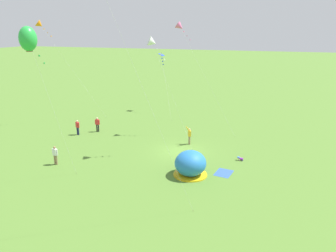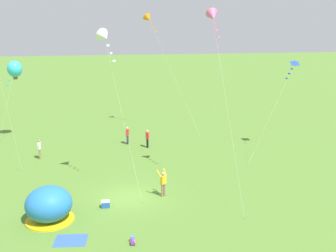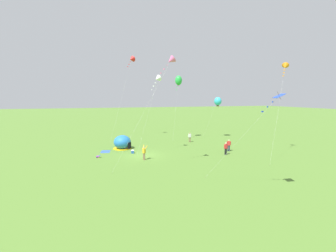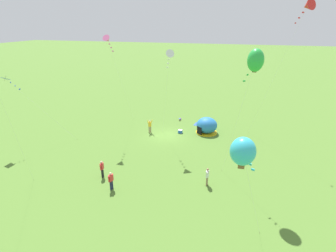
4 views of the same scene
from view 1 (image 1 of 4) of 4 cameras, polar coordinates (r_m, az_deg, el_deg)
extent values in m
plane|color=#517A2D|center=(32.47, 2.10, -4.44)|extent=(300.00, 300.00, 0.00)
ellipsoid|color=#2672BF|center=(27.14, 3.93, -6.49)|extent=(2.70, 2.60, 2.10)
cylinder|color=yellow|center=(27.55, 3.89, -8.40)|extent=(2.81, 2.81, 0.10)
cube|color=black|center=(28.30, 2.40, -6.56)|extent=(0.69, 0.60, 1.10)
cube|color=#3359A5|center=(28.23, 9.67, -8.06)|extent=(1.88, 1.55, 0.01)
cube|color=#2659B2|center=(30.68, 3.51, -5.39)|extent=(0.54, 0.38, 0.38)
cube|color=white|center=(30.60, 3.52, -5.01)|extent=(0.55, 0.39, 0.06)
cylinder|color=purple|center=(30.97, 12.63, -5.61)|extent=(0.25, 0.34, 0.22)
sphere|color=beige|center=(31.00, 12.16, -5.49)|extent=(0.19, 0.19, 0.19)
cylinder|color=#3F72CC|center=(30.97, 12.17, -5.34)|extent=(0.24, 0.24, 0.06)
cylinder|color=beige|center=(30.93, 12.36, -5.79)|extent=(0.07, 0.07, 0.17)
cylinder|color=beige|center=(31.11, 12.44, -5.66)|extent=(0.07, 0.07, 0.17)
cylinder|color=navy|center=(30.91, 12.80, -5.87)|extent=(0.09, 0.09, 0.13)
cylinder|color=navy|center=(31.06, 12.86, -5.77)|extent=(0.09, 0.09, 0.13)
cylinder|color=black|center=(39.20, -12.02, -0.36)|extent=(0.15, 0.15, 0.88)
cylinder|color=black|center=(39.29, -12.28, -0.34)|extent=(0.15, 0.15, 0.88)
cube|color=red|center=(39.04, -12.22, 0.69)|extent=(0.28, 0.40, 0.60)
sphere|color=beige|center=(38.92, -12.25, 1.30)|extent=(0.22, 0.22, 0.22)
cylinder|color=red|center=(38.94, -11.88, 0.67)|extent=(0.09, 0.09, 0.58)
cylinder|color=red|center=(39.14, -12.55, 0.71)|extent=(0.09, 0.09, 0.58)
cylinder|color=#1E2347|center=(38.59, -15.33, -0.87)|extent=(0.15, 0.15, 0.88)
cylinder|color=#1E2347|center=(38.74, -15.51, -0.82)|extent=(0.15, 0.15, 0.88)
cube|color=red|center=(38.46, -15.50, 0.21)|extent=(0.35, 0.44, 0.60)
sphere|color=beige|center=(38.34, -15.55, 0.82)|extent=(0.22, 0.22, 0.22)
cylinder|color=red|center=(38.26, -15.27, 0.14)|extent=(0.09, 0.09, 0.58)
cylinder|color=red|center=(38.65, -15.73, 0.27)|extent=(0.09, 0.09, 0.58)
cylinder|color=#8C7251|center=(30.93, -18.82, -5.62)|extent=(0.15, 0.15, 0.88)
cylinder|color=#8C7251|center=(31.06, -19.11, -5.56)|extent=(0.15, 0.15, 0.88)
cube|color=white|center=(30.73, -19.10, -4.31)|extent=(0.25, 0.39, 0.60)
sphere|color=#9E7051|center=(30.59, -19.18, -3.56)|extent=(0.22, 0.22, 0.22)
cylinder|color=white|center=(30.58, -18.73, -4.38)|extent=(0.09, 0.09, 0.58)
cylinder|color=white|center=(30.89, -19.46, -4.24)|extent=(0.09, 0.09, 0.58)
cylinder|color=#8C7251|center=(34.26, 3.79, -2.53)|extent=(0.15, 0.15, 0.88)
cylinder|color=#8C7251|center=(34.44, 3.70, -2.42)|extent=(0.15, 0.15, 0.88)
cube|color=gold|center=(34.11, 3.77, -1.30)|extent=(0.45, 0.40, 0.60)
sphere|color=tan|center=(33.98, 3.78, -0.62)|extent=(0.22, 0.22, 0.22)
cylinder|color=gold|center=(33.69, 3.66, -0.71)|extent=(0.31, 0.35, 0.50)
cylinder|color=gold|center=(34.17, 3.42, -0.45)|extent=(0.22, 0.38, 0.50)
cylinder|color=silver|center=(31.02, 0.97, 4.67)|extent=(1.85, 3.42, 10.49)
cylinder|color=brown|center=(32.92, 4.25, -4.12)|extent=(0.03, 0.03, 0.06)
cone|color=white|center=(30.05, -2.72, 14.35)|extent=(1.25, 1.28, 1.08)
cube|color=white|center=(30.13, -1.94, 13.29)|extent=(0.21, 0.12, 0.12)
cube|color=white|center=(30.21, -1.29, 12.39)|extent=(0.18, 0.18, 0.12)
cube|color=white|center=(30.30, -0.65, 11.49)|extent=(0.21, 0.08, 0.12)
cylinder|color=silver|center=(45.21, -0.31, 6.93)|extent=(5.49, 3.30, 8.02)
cylinder|color=brown|center=(43.05, 0.59, 0.99)|extent=(0.03, 0.03, 0.06)
cube|color=blue|center=(47.82, -1.15, 12.31)|extent=(0.89, 0.85, 0.34)
cylinder|color=#332314|center=(47.82, -1.15, 12.32)|extent=(0.27, 0.17, 0.62)
cube|color=blue|center=(47.43, -1.04, 11.72)|extent=(0.17, 0.20, 0.12)
cube|color=blue|center=(47.11, -0.95, 11.20)|extent=(0.17, 0.20, 0.12)
cube|color=blue|center=(46.79, -0.85, 10.68)|extent=(0.10, 0.21, 0.12)
cylinder|color=silver|center=(36.58, 7.01, 7.48)|extent=(0.16, 6.54, 11.83)
cylinder|color=brown|center=(37.56, 11.59, -1.75)|extent=(0.03, 0.03, 0.06)
cone|color=pink|center=(36.82, 2.12, 16.90)|extent=(0.83, 1.07, 1.07)
cube|color=pink|center=(36.72, 2.77, 16.10)|extent=(0.21, 0.10, 0.12)
cube|color=pink|center=(36.64, 3.32, 15.42)|extent=(0.21, 0.11, 0.12)
cube|color=pink|center=(36.57, 3.87, 14.74)|extent=(0.21, 0.09, 0.12)
cylinder|color=silver|center=(18.80, -3.26, 3.77)|extent=(3.64, 4.59, 15.07)
cylinder|color=brown|center=(22.63, 4.40, -14.48)|extent=(0.03, 0.03, 0.06)
cylinder|color=silver|center=(26.78, -19.20, 2.32)|extent=(1.85, 1.74, 10.99)
cylinder|color=brown|center=(28.76, -15.66, -7.94)|extent=(0.03, 0.03, 0.06)
ellipsoid|color=green|center=(25.89, -23.21, 13.79)|extent=(1.25, 1.25, 1.75)
cube|color=brown|center=(25.93, -23.01, 12.08)|extent=(0.31, 0.31, 0.22)
cube|color=green|center=(25.95, -22.29, 12.46)|extent=(0.18, 0.19, 0.12)
cube|color=green|center=(26.02, -21.51, 11.33)|extent=(0.15, 0.20, 0.12)
cube|color=green|center=(26.11, -20.76, 10.21)|extent=(0.20, 0.15, 0.12)
cylinder|color=silver|center=(43.80, -15.84, 8.67)|extent=(4.49, 5.67, 12.07)
cylinder|color=brown|center=(45.38, -10.70, 1.53)|extent=(0.03, 0.03, 0.06)
cone|color=orange|center=(43.32, -21.44, 16.11)|extent=(1.38, 1.40, 1.11)
cube|color=orange|center=(43.31, -20.79, 15.52)|extent=(0.21, 0.14, 0.12)
cube|color=orange|center=(43.32, -20.24, 15.02)|extent=(0.19, 0.17, 0.12)
cube|color=orange|center=(43.33, -19.69, 14.51)|extent=(0.21, 0.11, 0.12)
camera|label=2|loc=(30.99, 50.41, 9.36)|focal=42.00mm
camera|label=3|loc=(59.04, 16.02, 12.42)|focal=24.00mm
camera|label=4|loc=(43.40, -45.17, 14.69)|focal=28.00mm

